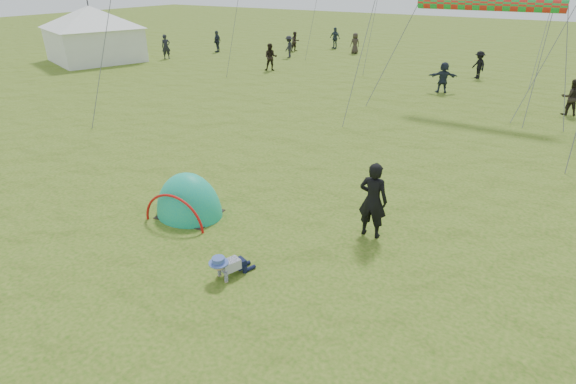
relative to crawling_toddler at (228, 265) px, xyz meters
The scene contains 16 objects.
ground 0.68m from the crawling_toddler, 12.12° to the right, with size 140.00×140.00×0.00m, color #2C590F.
crawling_toddler is the anchor object (origin of this frame).
popup_tent 3.14m from the crawling_toddler, 147.70° to the left, with size 1.86×1.53×2.41m, color #07999E.
standing_adult 3.84m from the crawling_toddler, 58.44° to the left, with size 0.71×0.47×1.95m, color black.
event_marquee 29.87m from the crawling_toddler, 147.18° to the left, with size 6.05×6.05×4.16m, color white, non-canonical shape.
crowd_person_0 28.84m from the crawling_toddler, 137.38° to the left, with size 0.65×0.43×1.79m, color black.
crowd_person_1 18.96m from the crawling_toddler, 72.26° to the left, with size 0.80×0.62×1.65m, color black.
crowd_person_2 31.30m from the crawling_toddler, 129.61° to the left, with size 1.00×0.42×1.71m, color #262C3B.
crowd_person_3 24.40m from the crawling_toddler, 88.54° to the left, with size 1.07×0.61×1.65m, color black.
crowd_person_4 30.97m from the crawling_toddler, 108.58° to the left, with size 0.79×0.52×1.62m, color #362C26.
crowd_person_5 19.45m from the crawling_toddler, 90.99° to the left, with size 1.53×0.49×1.65m, color #283043.
crowd_person_7 22.99m from the crawling_toddler, 120.85° to the left, with size 0.86×0.67×1.77m, color black.
crowd_person_8 33.42m from the crawling_toddler, 111.95° to the left, with size 1.03×0.43×1.76m, color #2D3A48.
crowd_person_9 28.31m from the crawling_toddler, 118.44° to the left, with size 1.05×0.60×1.62m, color black.
crowd_person_13 31.49m from the crawling_toddler, 117.72° to the left, with size 0.77×0.60×1.58m, color #2E2320.
rainbow_tube_kite 17.29m from the crawling_toddler, 84.02° to the left, with size 0.64×0.64×6.10m, color red.
Camera 1 is at (4.64, -6.03, 5.94)m, focal length 28.00 mm.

